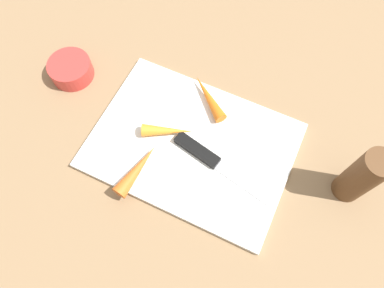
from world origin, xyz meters
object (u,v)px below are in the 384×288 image
knife (203,154)px  carrot_longest (137,169)px  carrot_medium (209,97)px  small_bowl (71,69)px  pepper_grinder (362,177)px  carrot_shortest (168,131)px  cutting_board (192,145)px

knife → carrot_longest: bearing=-127.4°
carrot_medium → small_bowl: size_ratio=1.22×
pepper_grinder → knife: bearing=-168.0°
pepper_grinder → carrot_shortest: bearing=-172.8°
carrot_medium → pepper_grinder: pepper_grinder is taller
carrot_shortest → carrot_longest: bearing=-122.1°
knife → carrot_medium: carrot_medium is taller
carrot_medium → pepper_grinder: size_ratio=0.78×
small_bowl → knife: bearing=-9.7°
carrot_medium → carrot_shortest: size_ratio=1.11×
small_bowl → pepper_grinder: bearing=-0.1°
carrot_longest → small_bowl: (-0.23, 0.13, -0.01)m
small_bowl → carrot_shortest: bearing=-10.0°
cutting_board → pepper_grinder: size_ratio=2.71×
cutting_board → carrot_medium: (-0.01, 0.10, 0.02)m
knife → pepper_grinder: size_ratio=1.50×
cutting_board → pepper_grinder: (0.28, 0.04, 0.06)m
knife → pepper_grinder: bearing=23.8°
cutting_board → pepper_grinder: 0.29m
carrot_longest → small_bowl: size_ratio=1.23×
cutting_board → knife: (0.03, -0.01, 0.01)m
carrot_medium → pepper_grinder: (0.29, -0.06, 0.04)m
knife → carrot_medium: size_ratio=1.92×
carrot_longest → knife: bearing=-41.0°
carrot_shortest → small_bowl: 0.24m
carrot_medium → carrot_longest: 0.19m
carrot_longest → carrot_medium: bearing=-7.3°
knife → carrot_medium: (-0.04, 0.11, 0.01)m
knife → carrot_shortest: bearing=-177.0°
carrot_medium → carrot_shortest: 0.10m
pepper_grinder → carrot_longest: bearing=-159.0°
small_bowl → pepper_grinder: 0.57m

